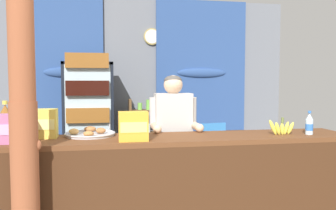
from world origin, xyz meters
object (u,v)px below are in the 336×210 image
stall_counter (164,183)px  plastic_lawn_chair (208,147)px  soda_bottle_iced_tea (6,122)px  soda_bottle_water (309,124)px  shopkeeper (173,131)px  snack_box_choco_powder (133,126)px  bottle_shelf_rack (144,135)px  snack_box_instant_noodle (43,124)px  snack_box_wafer (14,129)px  drink_fridge (89,113)px  banana_bunch (282,128)px  timber_post (23,110)px  pastry_tray (90,133)px

stall_counter → plastic_lawn_chair: bearing=64.1°
soda_bottle_iced_tea → soda_bottle_water: bearing=-5.7°
stall_counter → shopkeeper: (0.19, 0.60, 0.35)m
plastic_lawn_chair → snack_box_choco_powder: snack_box_choco_powder is taller
soda_bottle_iced_tea → snack_box_choco_powder: bearing=-17.2°
stall_counter → bottle_shelf_rack: bearing=87.9°
stall_counter → plastic_lawn_chair: stall_counter is taller
snack_box_instant_noodle → snack_box_choco_powder: (0.74, -0.26, -0.01)m
bottle_shelf_rack → snack_box_wafer: (-1.26, -2.48, 0.47)m
drink_fridge → snack_box_wafer: (-0.45, -2.21, 0.09)m
soda_bottle_iced_tea → banana_bunch: (2.39, -0.23, -0.07)m
timber_post → pastry_tray: bearing=54.8°
shopkeeper → pastry_tray: 0.86m
shopkeeper → soda_bottle_iced_tea: size_ratio=4.78×
shopkeeper → soda_bottle_iced_tea: 1.54m
timber_post → banana_bunch: size_ratio=9.86×
snack_box_instant_noodle → banana_bunch: (2.08, -0.16, -0.06)m
timber_post → bottle_shelf_rack: (1.12, 2.79, -0.64)m
drink_fridge → snack_box_choco_powder: drink_fridge is taller
timber_post → soda_bottle_water: bearing=7.9°
soda_bottle_water → soda_bottle_iced_tea: bearing=174.3°
plastic_lawn_chair → banana_bunch: (0.12, -1.92, 0.54)m
snack_box_instant_noodle → pastry_tray: bearing=8.9°
banana_bunch → stall_counter: bearing=-176.4°
plastic_lawn_chair → shopkeeper: (-0.77, -1.39, 0.45)m
shopkeeper → pastry_tray: (-0.80, -0.31, 0.05)m
drink_fridge → soda_bottle_water: drink_fridge is taller
shopkeeper → snack_box_choco_powder: 0.78m
bottle_shelf_rack → soda_bottle_iced_tea: size_ratio=3.73×
bottle_shelf_rack → snack_box_wafer: snack_box_wafer is taller
banana_bunch → soda_bottle_iced_tea: bearing=174.5°
soda_bottle_iced_tea → snack_box_wafer: (0.14, -0.29, -0.02)m
bottle_shelf_rack → snack_box_choco_powder: snack_box_choco_powder is taller
snack_box_choco_powder → snack_box_wafer: bearing=177.9°
bottle_shelf_rack → soda_bottle_iced_tea: 2.65m
drink_fridge → bottle_shelf_rack: bearing=18.7°
drink_fridge → shopkeeper: bearing=-60.5°
snack_box_wafer → pastry_tray: (0.56, 0.28, -0.09)m
timber_post → soda_bottle_iced_tea: 0.68m
snack_box_instant_noodle → stall_counter: bearing=-13.0°
soda_bottle_iced_tea → snack_box_instant_noodle: 0.32m
bottle_shelf_rack → snack_box_choco_powder: bearing=-97.9°
snack_box_wafer → banana_bunch: snack_box_wafer is taller
timber_post → snack_box_wafer: timber_post is taller
snack_box_wafer → snack_box_instant_noodle: bearing=51.6°
snack_box_choco_powder → banana_bunch: (1.34, 0.10, -0.06)m
soda_bottle_water → snack_box_wafer: snack_box_wafer is taller
timber_post → soda_bottle_water: 2.39m
drink_fridge → banana_bunch: 2.81m
timber_post → shopkeeper: 1.54m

